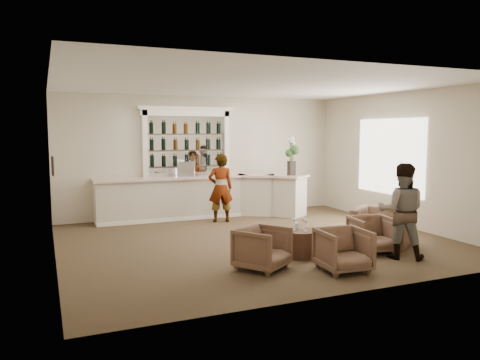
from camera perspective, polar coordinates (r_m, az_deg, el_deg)
name	(u,v)px	position (r m, az deg, el deg)	size (l,w,h in m)	color
ground	(256,241)	(10.12, 1.93, -7.41)	(8.00, 8.00, 0.00)	#4F3D27
room_shell	(249,131)	(10.56, 1.15, 5.96)	(8.04, 7.02, 3.32)	beige
bar_counter	(204,197)	(12.70, -4.41, -2.04)	(5.72, 1.80, 1.14)	beige
back_bar_alcove	(187,143)	(12.87, -6.47, 4.56)	(2.64, 0.25, 3.00)	white
cocktail_table	(300,243)	(8.92, 7.34, -7.64)	(0.68, 0.68, 0.50)	#4D3021
sommelier	(221,188)	(12.05, -2.39, -1.00)	(0.64, 0.42, 1.76)	gray
guest	(402,211)	(9.11, 19.10, -3.58)	(0.86, 0.67, 1.76)	gray
armchair_left	(262,248)	(8.02, 2.76, -8.32)	(0.78, 0.80, 0.73)	brown
armchair_center	(343,250)	(8.09, 12.49, -8.34)	(0.77, 0.80, 0.73)	brown
armchair_right	(372,234)	(9.46, 15.82, -6.40)	(0.75, 0.77, 0.70)	brown
armchair_far	(383,226)	(10.22, 17.01, -5.44)	(1.13, 0.99, 0.73)	brown
espresso_machine	(186,169)	(12.53, -6.58, 1.33)	(0.44, 0.37, 0.39)	silver
flower_vase	(292,154)	(12.84, 6.31, 3.17)	(0.27, 0.27, 1.03)	black
wine_glass_bar_left	(219,172)	(12.75, -2.58, 1.03)	(0.07, 0.07, 0.21)	white
wine_glass_bar_right	(174,173)	(12.37, -8.09, 0.83)	(0.07, 0.07, 0.21)	white
wine_glass_tbl_a	(294,225)	(8.81, 6.59, -5.44)	(0.07, 0.07, 0.21)	white
wine_glass_tbl_b	(303,223)	(8.96, 7.66, -5.26)	(0.07, 0.07, 0.21)	white
wine_glass_tbl_c	(306,226)	(8.76, 8.02, -5.53)	(0.07, 0.07, 0.21)	white
napkin_holder	(296,226)	(8.96, 6.80, -5.54)	(0.08, 0.08, 0.12)	white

